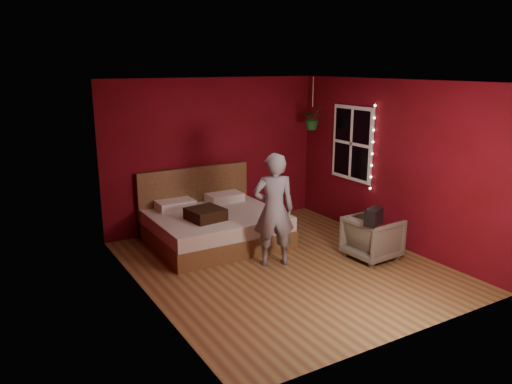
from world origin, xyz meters
name	(u,v)px	position (x,y,z in m)	size (l,w,h in m)	color
floor	(284,266)	(0.00, 0.00, 0.00)	(4.50, 4.50, 0.00)	olive
room_walls	(286,151)	(0.00, 0.00, 1.68)	(4.04, 4.54, 2.62)	maroon
window	(352,143)	(1.97, 0.90, 1.50)	(0.05, 0.97, 1.27)	white
fairy_lights	(373,148)	(1.94, 0.37, 1.50)	(0.04, 0.04, 1.45)	silver
bed	(213,225)	(-0.43, 1.44, 0.29)	(2.02, 1.72, 1.11)	brown
person	(274,210)	(-0.09, 0.15, 0.82)	(0.60, 0.39, 1.64)	slate
armchair	(373,238)	(1.29, -0.41, 0.32)	(0.69, 0.71, 0.64)	#686452
handbag	(374,217)	(1.03, -0.67, 0.76)	(0.32, 0.16, 0.23)	black
throw_pillow	(206,214)	(-0.71, 1.13, 0.59)	(0.50, 0.50, 0.18)	black
hanging_plant	(312,118)	(1.62, 1.59, 1.88)	(0.39, 0.34, 0.92)	silver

